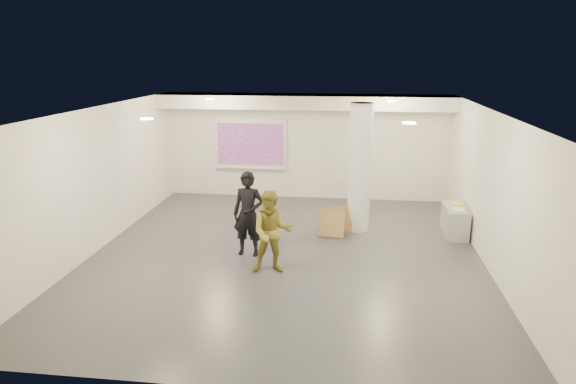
# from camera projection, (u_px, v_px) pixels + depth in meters

# --- Properties ---
(floor) EXTENTS (8.00, 9.00, 0.01)m
(floor) POSITION_uv_depth(u_px,v_px,m) (286.00, 255.00, 10.71)
(floor) COLOR #36393D
(floor) RESTS_ON ground
(ceiling) EXTENTS (8.00, 9.00, 0.01)m
(ceiling) POSITION_uv_depth(u_px,v_px,m) (285.00, 110.00, 9.93)
(ceiling) COLOR white
(ceiling) RESTS_ON floor
(wall_back) EXTENTS (8.00, 0.01, 3.00)m
(wall_back) POSITION_uv_depth(u_px,v_px,m) (306.00, 147.00, 14.63)
(wall_back) COLOR silver
(wall_back) RESTS_ON floor
(wall_front) EXTENTS (8.00, 0.01, 3.00)m
(wall_front) POSITION_uv_depth(u_px,v_px,m) (236.00, 279.00, 6.01)
(wall_front) COLOR silver
(wall_front) RESTS_ON floor
(wall_left) EXTENTS (0.01, 9.00, 3.00)m
(wall_left) POSITION_uv_depth(u_px,v_px,m) (97.00, 179.00, 10.80)
(wall_left) COLOR silver
(wall_left) RESTS_ON floor
(wall_right) EXTENTS (0.01, 9.00, 3.00)m
(wall_right) POSITION_uv_depth(u_px,v_px,m) (492.00, 192.00, 9.84)
(wall_right) COLOR silver
(wall_right) RESTS_ON floor
(soffit_band) EXTENTS (8.00, 1.10, 0.36)m
(soffit_band) POSITION_uv_depth(u_px,v_px,m) (304.00, 102.00, 13.76)
(soffit_band) COLOR silver
(soffit_band) RESTS_ON ceiling
(downlight_nw) EXTENTS (0.22, 0.22, 0.02)m
(downlight_nw) POSITION_uv_depth(u_px,v_px,m) (210.00, 99.00, 12.59)
(downlight_nw) COLOR #FFD08F
(downlight_nw) RESTS_ON ceiling
(downlight_ne) EXTENTS (0.22, 0.22, 0.02)m
(downlight_ne) POSITION_uv_depth(u_px,v_px,m) (392.00, 101.00, 12.06)
(downlight_ne) COLOR #FFD08F
(downlight_ne) RESTS_ON ceiling
(downlight_sw) EXTENTS (0.22, 0.22, 0.02)m
(downlight_sw) POSITION_uv_depth(u_px,v_px,m) (147.00, 119.00, 8.76)
(downlight_sw) COLOR #FFD08F
(downlight_sw) RESTS_ON ceiling
(downlight_se) EXTENTS (0.22, 0.22, 0.02)m
(downlight_se) POSITION_uv_depth(u_px,v_px,m) (409.00, 123.00, 8.23)
(downlight_se) COLOR #FFD08F
(downlight_se) RESTS_ON ceiling
(column) EXTENTS (0.52, 0.52, 3.00)m
(column) POSITION_uv_depth(u_px,v_px,m) (360.00, 168.00, 11.86)
(column) COLOR white
(column) RESTS_ON floor
(projection_screen) EXTENTS (2.10, 0.13, 1.42)m
(projection_screen) POSITION_uv_depth(u_px,v_px,m) (250.00, 145.00, 14.77)
(projection_screen) COLOR white
(projection_screen) RESTS_ON wall_back
(credenza) EXTENTS (0.50, 1.15, 0.66)m
(credenza) POSITION_uv_depth(u_px,v_px,m) (455.00, 221.00, 11.83)
(credenza) COLOR gray
(credenza) RESTS_ON floor
(papers_stack) EXTENTS (0.28, 0.34, 0.02)m
(papers_stack) POSITION_uv_depth(u_px,v_px,m) (459.00, 210.00, 11.50)
(papers_stack) COLOR white
(papers_stack) RESTS_ON credenza
(postit_pad) EXTENTS (0.26, 0.31, 0.03)m
(postit_pad) POSITION_uv_depth(u_px,v_px,m) (457.00, 204.00, 11.89)
(postit_pad) COLOR #D5EA25
(postit_pad) RESTS_ON credenza
(cardboard_back) EXTENTS (0.57, 0.24, 0.60)m
(cardboard_back) POSITION_uv_depth(u_px,v_px,m) (341.00, 219.00, 12.09)
(cardboard_back) COLOR #9D743F
(cardboard_back) RESTS_ON floor
(cardboard_front) EXTENTS (0.60, 0.33, 0.61)m
(cardboard_front) POSITION_uv_depth(u_px,v_px,m) (332.00, 223.00, 11.73)
(cardboard_front) COLOR #9D743F
(cardboard_front) RESTS_ON floor
(woman) EXTENTS (0.68, 0.47, 1.76)m
(woman) POSITION_uv_depth(u_px,v_px,m) (248.00, 214.00, 10.51)
(woman) COLOR black
(woman) RESTS_ON floor
(man) EXTENTS (0.86, 0.72, 1.61)m
(man) POSITION_uv_depth(u_px,v_px,m) (272.00, 232.00, 9.66)
(man) COLOR olive
(man) RESTS_ON floor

